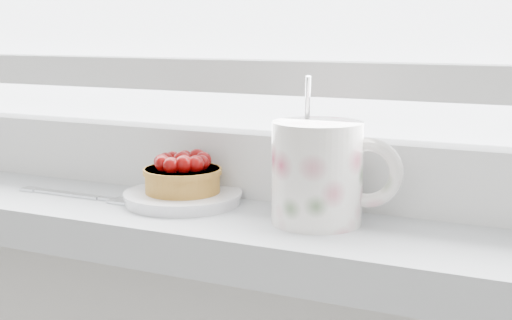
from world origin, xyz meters
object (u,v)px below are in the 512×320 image
Objects in this scene: fork at (87,196)px; raspberry_tart at (183,174)px; saucer at (183,198)px; floral_mug at (321,171)px.

raspberry_tart is at bearing 13.07° from fork.
saucer is 0.03m from raspberry_tart.
saucer is 1.52× the size of raspberry_tart.
floral_mug is (0.16, -0.01, 0.02)m from raspberry_tart.
saucer is at bearing 13.15° from fork.
raspberry_tart is 0.11m from fork.
fork is at bearing -166.93° from raspberry_tart.
saucer is 0.11m from fork.
raspberry_tart is at bearing 176.39° from floral_mug.
floral_mug reaches higher than raspberry_tart.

